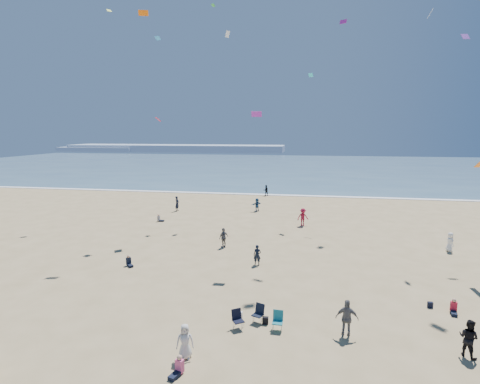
# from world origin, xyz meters

# --- Properties ---
(ground) EXTENTS (220.00, 220.00, 0.00)m
(ground) POSITION_xyz_m (0.00, 0.00, 0.00)
(ground) COLOR tan
(ground) RESTS_ON ground
(ocean) EXTENTS (220.00, 100.00, 0.06)m
(ocean) POSITION_xyz_m (0.00, 95.00, 0.03)
(ocean) COLOR #476B84
(ocean) RESTS_ON ground
(surf_line) EXTENTS (220.00, 1.20, 0.08)m
(surf_line) POSITION_xyz_m (0.00, 45.00, 0.04)
(surf_line) COLOR white
(surf_line) RESTS_ON ground
(headland_far) EXTENTS (110.00, 20.00, 3.20)m
(headland_far) POSITION_xyz_m (-60.00, 170.00, 1.60)
(headland_far) COLOR #7A8EA8
(headland_far) RESTS_ON ground
(headland_near) EXTENTS (40.00, 14.00, 2.00)m
(headland_near) POSITION_xyz_m (-100.00, 165.00, 1.00)
(headland_near) COLOR #7A8EA8
(headland_near) RESTS_ON ground
(standing_flyers) EXTENTS (28.88, 49.37, 1.90)m
(standing_flyers) POSITION_xyz_m (2.73, 17.26, 0.87)
(standing_flyers) COLOR slate
(standing_flyers) RESTS_ON ground
(seated_group) EXTENTS (25.45, 27.59, 0.84)m
(seated_group) POSITION_xyz_m (0.60, 8.42, 0.42)
(seated_group) COLOR silver
(seated_group) RESTS_ON ground
(chair_cluster) EXTENTS (2.73, 1.61, 1.00)m
(chair_cluster) POSITION_xyz_m (3.63, 4.05, 0.50)
(chair_cluster) COLOR black
(chair_cluster) RESTS_ON ground
(white_tote) EXTENTS (0.35, 0.20, 0.40)m
(white_tote) POSITION_xyz_m (2.52, 4.81, 0.20)
(white_tote) COLOR white
(white_tote) RESTS_ON ground
(black_backpack) EXTENTS (0.30, 0.22, 0.38)m
(black_backpack) POSITION_xyz_m (3.99, 4.48, 0.19)
(black_backpack) COLOR black
(black_backpack) RESTS_ON ground
(navy_bag) EXTENTS (0.28, 0.18, 0.34)m
(navy_bag) POSITION_xyz_m (13.19, 7.99, 0.17)
(navy_bag) COLOR black
(navy_bag) RESTS_ON ground
(kites_aloft) EXTENTS (39.19, 38.73, 27.67)m
(kites_aloft) POSITION_xyz_m (9.18, 12.67, 14.99)
(kites_aloft) COLOR green
(kites_aloft) RESTS_ON ground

